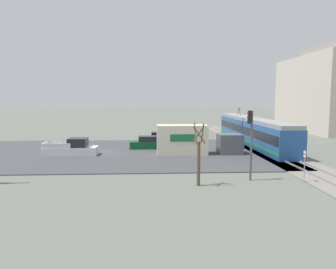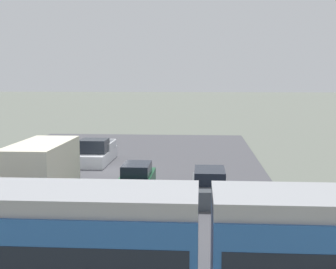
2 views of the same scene
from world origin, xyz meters
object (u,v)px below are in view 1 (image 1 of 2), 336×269
sedan_car_1 (161,139)px  no_parking_sign (305,163)px  pickup_truck (72,149)px  box_truck (194,141)px  light_rail_tram (252,131)px  sedan_car_0 (148,143)px  traffic_light_pole (250,135)px  street_tree (199,157)px

sedan_car_1 → no_parking_sign: (20.31, 9.80, 0.69)m
pickup_truck → box_truck: bearing=90.1°
box_truck → pickup_truck: (0.01, -13.01, -0.77)m
sedan_car_1 → light_rail_tram: bearing=-91.6°
sedan_car_0 → traffic_light_pole: (15.41, 7.64, 2.68)m
light_rail_tram → no_parking_sign: 20.11m
light_rail_tram → traffic_light_pole: 20.08m
street_tree → sedan_car_0: bearing=-167.8°
sedan_car_1 → traffic_light_pole: bearing=-162.7°
box_truck → traffic_light_pole: traffic_light_pole is taller
sedan_car_0 → traffic_light_pole: bearing=-153.6°
light_rail_tram → sedan_car_1: light_rail_tram is taller
pickup_truck → street_tree: (12.59, 11.71, 1.25)m
box_truck → light_rail_tram: bearing=131.4°
light_rail_tram → no_parking_sign: bearing=-6.7°
box_truck → traffic_light_pole: size_ratio=1.77×
pickup_truck → traffic_light_pole: traffic_light_pole is taller
light_rail_tram → pickup_truck: bearing=-70.4°
traffic_light_pole → sedan_car_0: bearing=-153.6°
pickup_truck → street_tree: street_tree is taller
box_truck → sedan_car_1: size_ratio=1.98×
traffic_light_pole → street_tree: (1.29, -4.02, -1.36)m
light_rail_tram → street_tree: bearing=-26.4°
street_tree → no_parking_sign: size_ratio=1.90×
box_truck → no_parking_sign: (12.21, 6.46, -0.11)m
light_rail_tram → traffic_light_pole: traffic_light_pole is taller
traffic_light_pole → no_parking_sign: bearing=76.5°
sedan_car_1 → street_tree: size_ratio=1.05×
light_rail_tram → pickup_truck: (7.77, -21.82, -0.98)m
light_rail_tram → traffic_light_pole: size_ratio=4.91×
box_truck → sedan_car_0: size_ratio=2.11×
sedan_car_1 → no_parking_sign: no_parking_sign is taller
box_truck → sedan_car_1: box_truck is taller
sedan_car_0 → pickup_truck: bearing=116.9°
traffic_light_pole → no_parking_sign: size_ratio=2.23×
light_rail_tram → pickup_truck: 23.18m
sedan_car_1 → no_parking_sign: 22.56m
street_tree → no_parking_sign: (-0.39, 7.76, -0.60)m
sedan_car_0 → no_parking_sign: 19.90m
pickup_truck → street_tree: 17.24m
street_tree → light_rail_tram: bearing=153.6°
no_parking_sign → sedan_car_1: bearing=-154.3°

